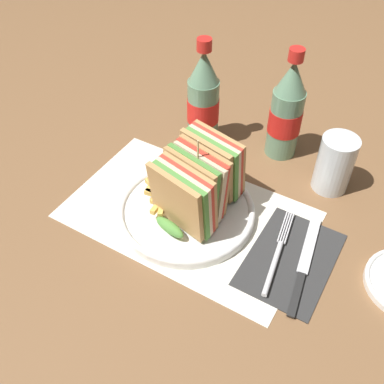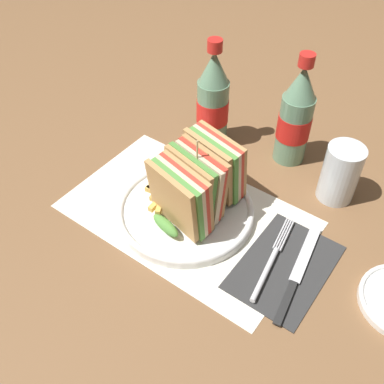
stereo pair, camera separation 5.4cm
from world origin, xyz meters
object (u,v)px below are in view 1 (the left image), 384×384
(fork, at_px, (276,259))
(coke_bottle_far, at_px, (286,112))
(plate_main, at_px, (186,211))
(knife, at_px, (304,265))
(glass_near, at_px, (334,167))
(club_sandwich, at_px, (198,181))
(coke_bottle_near, at_px, (203,101))

(fork, xyz_separation_m, coke_bottle_far, (-0.10, 0.27, 0.09))
(plate_main, height_order, knife, plate_main)
(fork, distance_m, glass_near, 0.22)
(plate_main, height_order, glass_near, glass_near)
(club_sandwich, xyz_separation_m, coke_bottle_far, (0.06, 0.23, 0.02))
(coke_bottle_far, bearing_deg, plate_main, -106.48)
(fork, bearing_deg, coke_bottle_near, 130.95)
(club_sandwich, xyz_separation_m, knife, (0.21, -0.02, -0.07))
(fork, xyz_separation_m, glass_near, (0.02, 0.22, 0.04))
(plate_main, bearing_deg, fork, -5.00)
(knife, height_order, coke_bottle_far, coke_bottle_far)
(coke_bottle_far, relative_size, glass_near, 2.05)
(coke_bottle_near, distance_m, glass_near, 0.28)
(plate_main, relative_size, fork, 1.35)
(plate_main, relative_size, club_sandwich, 1.27)
(plate_main, relative_size, coke_bottle_far, 1.07)
(knife, distance_m, glass_near, 0.21)
(club_sandwich, relative_size, fork, 1.06)
(knife, xyz_separation_m, coke_bottle_near, (-0.30, 0.20, 0.09))
(fork, distance_m, coke_bottle_far, 0.30)
(plate_main, distance_m, coke_bottle_far, 0.28)
(plate_main, height_order, coke_bottle_near, coke_bottle_near)
(coke_bottle_far, distance_m, glass_near, 0.14)
(coke_bottle_near, bearing_deg, plate_main, -67.86)
(club_sandwich, bearing_deg, coke_bottle_near, 117.14)
(coke_bottle_far, bearing_deg, fork, -68.56)
(coke_bottle_near, xyz_separation_m, glass_near, (0.28, 0.00, -0.05))
(fork, relative_size, coke_bottle_far, 0.79)
(plate_main, relative_size, knife, 1.19)
(club_sandwich, height_order, coke_bottle_far, coke_bottle_far)
(coke_bottle_near, bearing_deg, coke_bottle_far, 17.57)
(knife, relative_size, coke_bottle_far, 0.90)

